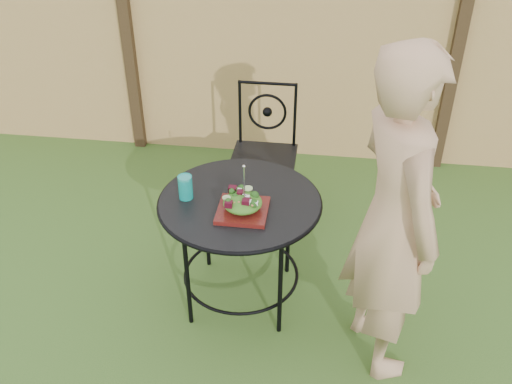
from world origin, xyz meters
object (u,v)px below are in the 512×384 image
patio_table (240,220)px  diner (394,220)px  salad_plate (243,210)px  patio_chair (265,149)px

patio_table → diner: 0.91m
patio_table → salad_plate: (0.03, -0.12, 0.15)m
patio_chair → diner: size_ratio=0.53×
patio_chair → diner: 1.56m
patio_chair → salad_plate: (0.01, -1.10, 0.23)m
salad_plate → patio_table: bearing=106.8°
patio_table → diner: diner is taller
patio_table → patio_chair: 0.99m
patio_chair → salad_plate: bearing=-89.2°
patio_table → diner: bearing=-21.2°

